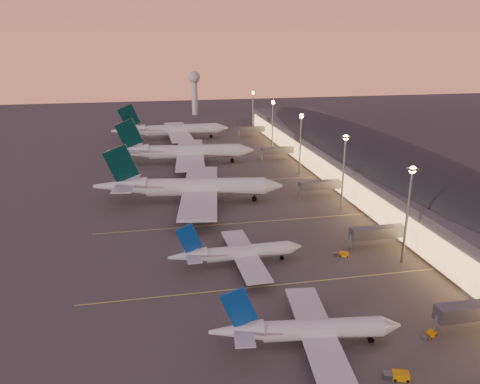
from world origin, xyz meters
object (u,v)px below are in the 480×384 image
object	(u,v)px
baggage_tug_b	(430,335)
airliner_wide_mid	(182,152)
airliner_narrow_north	(237,253)
baggage_tug_c	(342,254)
airliner_wide_near	(189,187)
airliner_wide_far	(171,130)
airliner_narrow_south	(306,330)
radar_tower	(194,86)
baggage_tug_a	(397,376)

from	to	relation	value
baggage_tug_b	airliner_wide_mid	bearing A→B (deg)	77.65
airliner_narrow_north	baggage_tug_c	xyz separation A→B (m)	(28.62, -0.69, -2.73)
airliner_wide_near	airliner_wide_far	distance (m)	110.49
airliner_narrow_south	baggage_tug_c	bearing A→B (deg)	64.20
radar_tower	airliner_narrow_north	bearing A→B (deg)	-93.70
airliner_narrow_north	radar_tower	distance (m)	253.93
airliner_narrow_south	airliner_wide_far	distance (m)	197.33
baggage_tug_c	airliner_wide_far	bearing A→B (deg)	128.04
airliner_narrow_north	baggage_tug_a	bearing A→B (deg)	-70.02
airliner_wide_mid	baggage_tug_b	xyz separation A→B (m)	(36.50, -143.32, -5.13)
airliner_wide_near	airliner_wide_mid	size ratio (longest dim) A/B	0.99
airliner_wide_near	airliner_wide_far	bearing A→B (deg)	98.52
airliner_wide_mid	baggage_tug_b	bearing A→B (deg)	-70.16
airliner_wide_mid	baggage_tug_c	distance (m)	111.78
airliner_wide_near	airliner_wide_mid	bearing A→B (deg)	96.78
radar_tower	baggage_tug_a	size ratio (longest dim) A/B	7.16
airliner_narrow_north	airliner_wide_far	bearing A→B (deg)	90.77
airliner_narrow_south	airliner_wide_near	xyz separation A→B (m)	(-13.64, 86.38, 2.11)
airliner_narrow_south	airliner_wide_near	size ratio (longest dim) A/B	0.55
airliner_wide_far	baggage_tug_a	world-z (taller)	airliner_wide_far
airliner_narrow_south	airliner_wide_far	size ratio (longest dim) A/B	0.55
baggage_tug_c	baggage_tug_b	bearing A→B (deg)	-60.64
baggage_tug_c	airliner_narrow_north	bearing A→B (deg)	-155.76
airliner_narrow_south	baggage_tug_a	distance (m)	17.33
airliner_narrow_north	airliner_wide_far	distance (m)	161.53
airliner_wide_near	airliner_wide_mid	distance (m)	54.80
airliner_wide_far	baggage_tug_c	world-z (taller)	airliner_wide_far
airliner_wide_near	baggage_tug_a	distance (m)	101.65
airliner_wide_near	airliner_wide_mid	world-z (taller)	airliner_wide_mid
airliner_wide_near	baggage_tug_b	distance (m)	96.61
baggage_tug_b	airliner_wide_near	bearing A→B (deg)	86.74
airliner_narrow_south	airliner_wide_mid	bearing A→B (deg)	101.56
radar_tower	baggage_tug_a	bearing A→B (deg)	-89.53
airliner_wide_mid	baggage_tug_c	size ratio (longest dim) A/B	16.72
airliner_wide_near	airliner_wide_mid	xyz separation A→B (m)	(1.78, 54.77, 0.07)
airliner_narrow_south	baggage_tug_c	distance (m)	41.40
airliner_wide_mid	baggage_tug_c	bearing A→B (deg)	-66.67
airliner_narrow_north	baggage_tug_a	distance (m)	50.94
airliner_narrow_north	baggage_tug_a	xyz separation A→B (m)	(18.82, -47.26, -2.67)
radar_tower	baggage_tug_b	world-z (taller)	radar_tower
airliner_wide_far	radar_tower	xyz separation A→B (m)	(23.39, 91.36, 16.39)
radar_tower	airliner_wide_near	bearing A→B (deg)	-96.67
airliner_wide_near	airliner_wide_far	world-z (taller)	airliner_wide_near
baggage_tug_a	baggage_tug_b	distance (m)	15.52
baggage_tug_a	baggage_tug_c	world-z (taller)	baggage_tug_a
airliner_narrow_north	baggage_tug_b	xyz separation A→B (m)	(31.03, -37.68, -2.81)
radar_tower	baggage_tug_c	distance (m)	254.61
airliner_wide_mid	airliner_narrow_north	bearing A→B (deg)	-81.48
baggage_tug_b	baggage_tug_a	bearing A→B (deg)	-168.53
airliner_wide_near	airliner_narrow_south	bearing A→B (deg)	-72.39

